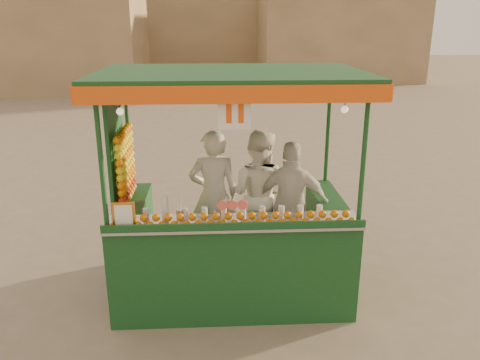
{
  "coord_description": "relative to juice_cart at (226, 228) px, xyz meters",
  "views": [
    {
      "loc": [
        -0.37,
        -5.61,
        3.37
      ],
      "look_at": [
        -0.06,
        0.05,
        1.49
      ],
      "focal_mm": 36.06,
      "sensor_mm": 36.0,
      "label": 1
    }
  ],
  "objects": [
    {
      "name": "vendor_left",
      "position": [
        -0.14,
        0.41,
        0.29
      ],
      "size": [
        0.65,
        0.44,
        1.75
      ],
      "rotation": [
        0.0,
        0.0,
        3.18
      ],
      "color": "beige",
      "rests_on": "ground"
    },
    {
      "name": "juice_cart",
      "position": [
        0.0,
        0.0,
        0.0
      ],
      "size": [
        3.11,
        2.01,
        2.82
      ],
      "color": "#103D16",
      "rests_on": "ground"
    },
    {
      "name": "vendor_middle",
      "position": [
        0.44,
        0.47,
        0.28
      ],
      "size": [
        1.04,
        0.95,
        1.72
      ],
      "rotation": [
        0.0,
        0.0,
        2.7
      ],
      "color": "white",
      "rests_on": "ground"
    },
    {
      "name": "vendor_right",
      "position": [
        0.85,
        0.2,
        0.23
      ],
      "size": [
        1.01,
        0.56,
        1.63
      ],
      "rotation": [
        0.0,
        0.0,
        2.96
      ],
      "color": "silver",
      "rests_on": "ground"
    },
    {
      "name": "building_left",
      "position": [
        -8.75,
        20.1,
        2.09
      ],
      "size": [
        10.0,
        6.0,
        6.0
      ],
      "primitive_type": "cube",
      "color": "tan",
      "rests_on": "ground"
    },
    {
      "name": "building_center",
      "position": [
        -1.75,
        30.1,
        2.59
      ],
      "size": [
        14.0,
        7.0,
        7.0
      ],
      "primitive_type": "cube",
      "color": "tan",
      "rests_on": "ground"
    },
    {
      "name": "ground",
      "position": [
        0.25,
        0.1,
        -0.91
      ],
      "size": [
        90.0,
        90.0,
        0.0
      ],
      "primitive_type": "plane",
      "color": "#6C604D",
      "rests_on": "ground"
    },
    {
      "name": "building_right",
      "position": [
        7.25,
        24.1,
        1.59
      ],
      "size": [
        9.0,
        6.0,
        5.0
      ],
      "primitive_type": "cube",
      "color": "tan",
      "rests_on": "ground"
    }
  ]
}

